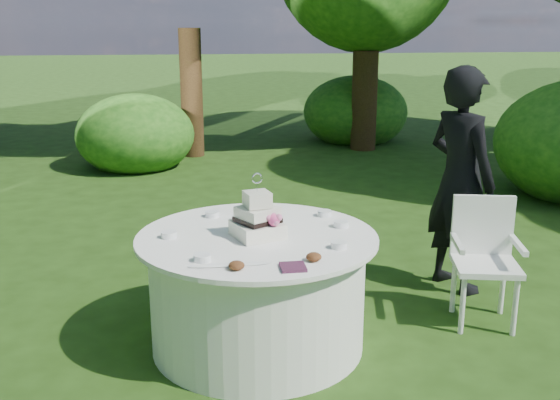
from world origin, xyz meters
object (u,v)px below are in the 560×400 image
object	(u,v)px
table	(257,290)
cake	(258,220)
guest	(460,180)
chair	(484,251)
napkins	(293,267)

from	to	relation	value
table	cake	size ratio (longest dim) A/B	3.74
guest	chair	xyz separation A→B (m)	(-0.05, -0.60, -0.37)
cake	table	bearing A→B (deg)	95.90
guest	chair	size ratio (longest dim) A/B	1.99
napkins	chair	size ratio (longest dim) A/B	0.16
guest	cake	size ratio (longest dim) A/B	4.28
cake	chair	bearing A→B (deg)	7.02
guest	table	size ratio (longest dim) A/B	1.15
napkins	table	size ratio (longest dim) A/B	0.09
napkins	cake	bearing A→B (deg)	102.98
napkins	guest	xyz separation A→B (m)	(1.56, 1.38, 0.11)
table	cake	bearing A→B (deg)	-84.10
table	chair	xyz separation A→B (m)	(1.64, 0.17, 0.13)
napkins	table	xyz separation A→B (m)	(-0.14, 0.61, -0.39)
chair	cake	bearing A→B (deg)	-172.98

